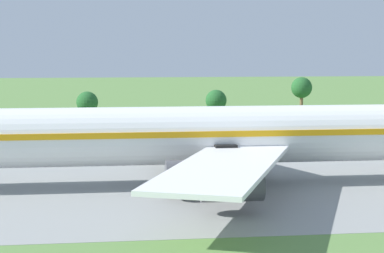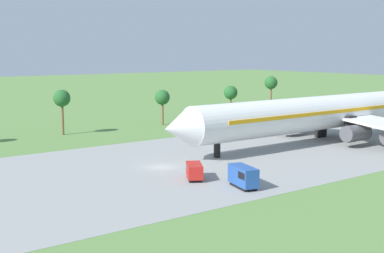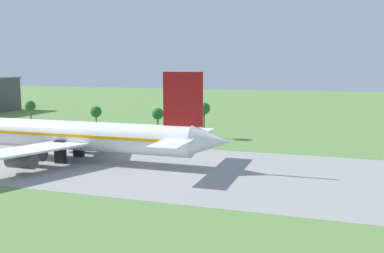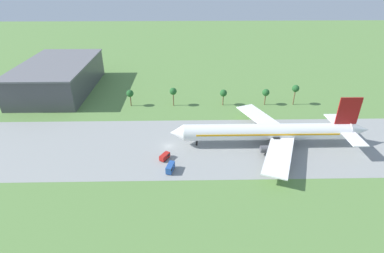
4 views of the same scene
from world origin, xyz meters
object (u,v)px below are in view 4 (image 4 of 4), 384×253
object	(u,v)px
jet_airliner	(271,132)
terminal_building	(58,77)
baggage_tug	(165,156)
catering_van	(170,168)

from	to	relation	value
jet_airliner	terminal_building	distance (m)	122.12
jet_airliner	baggage_tug	size ratio (longest dim) A/B	16.17
baggage_tug	terminal_building	bearing A→B (deg)	132.15
jet_airliner	terminal_building	xyz separation A→B (m)	(-105.64, 61.21, 2.39)
baggage_tug	catering_van	size ratio (longest dim) A/B	0.91
catering_van	terminal_building	xyz separation A→B (m)	(-66.52, 78.58, 6.55)
catering_van	terminal_building	size ratio (longest dim) A/B	0.09
jet_airliner	baggage_tug	distance (m)	42.79
terminal_building	jet_airliner	bearing A→B (deg)	-30.09
baggage_tug	terminal_building	size ratio (longest dim) A/B	0.08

